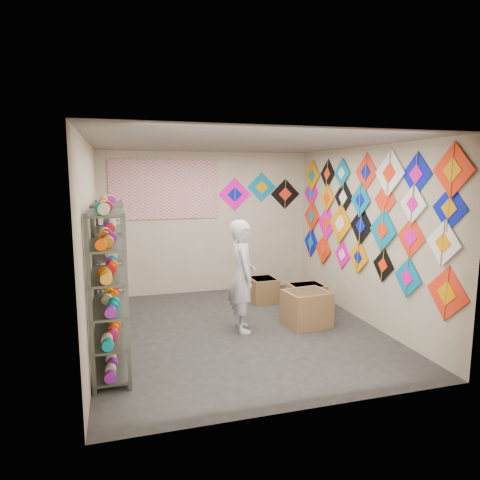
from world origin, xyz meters
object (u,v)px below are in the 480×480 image
object	(u,v)px
shelf_rack_front	(110,292)
carton_c	(263,290)
shopkeeper	(242,276)
carton_a	(307,308)
shelf_rack_back	(111,268)
carton_b	(306,298)

from	to	relation	value
shelf_rack_front	carton_c	xyz separation A→B (m)	(2.59, 2.10, -0.73)
shelf_rack_front	shopkeeper	xyz separation A→B (m)	(1.83, 0.85, -0.13)
carton_a	shelf_rack_front	bearing A→B (deg)	-172.15
shelf_rack_back	carton_c	bearing A→B (deg)	17.28
carton_b	shopkeeper	bearing A→B (deg)	-158.08
carton_a	carton_b	distance (m)	0.67
carton_c	carton_a	bearing A→B (deg)	-82.25
carton_b	carton_c	size ratio (longest dim) A/B	1.13
shopkeeper	carton_b	bearing A→B (deg)	-63.56
shopkeeper	carton_b	size ratio (longest dim) A/B	2.91
shopkeeper	shelf_rack_front	bearing A→B (deg)	118.54
carton_a	shopkeeper	bearing A→B (deg)	168.33
carton_b	carton_c	bearing A→B (deg)	124.86
shelf_rack_back	carton_b	size ratio (longest dim) A/B	3.37
shelf_rack_front	shelf_rack_back	distance (m)	1.30
shelf_rack_back	carton_b	distance (m)	3.19
shelf_rack_front	carton_c	bearing A→B (deg)	39.14
carton_b	carton_c	xyz separation A→B (m)	(-0.52, 0.72, -0.01)
carton_a	shelf_rack_back	bearing A→B (deg)	162.00
shopkeeper	shelf_rack_back	bearing A→B (deg)	79.73
shopkeeper	carton_a	xyz separation A→B (m)	(1.00, -0.07, -0.55)
carton_b	shelf_rack_back	bearing A→B (deg)	-179.32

